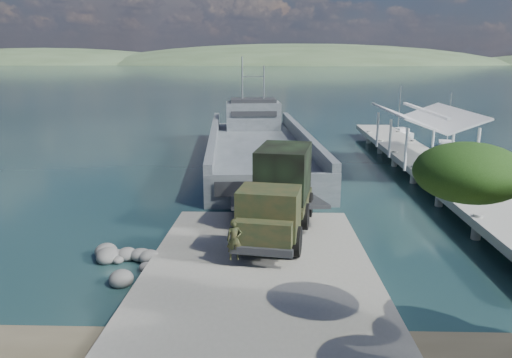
% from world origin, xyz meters
% --- Properties ---
extents(ground, '(1400.00, 1400.00, 0.00)m').
position_xyz_m(ground, '(0.00, 0.00, 0.00)').
color(ground, '#163234').
rests_on(ground, ground).
extents(boat_ramp, '(10.00, 18.00, 0.50)m').
position_xyz_m(boat_ramp, '(0.00, -1.00, 0.25)').
color(boat_ramp, gray).
rests_on(boat_ramp, ground).
extents(shoreline_rocks, '(3.20, 5.60, 0.90)m').
position_xyz_m(shoreline_rocks, '(-6.20, 0.50, 0.00)').
color(shoreline_rocks, '#61615F').
rests_on(shoreline_rocks, ground).
extents(distant_headlands, '(1000.00, 240.00, 48.00)m').
position_xyz_m(distant_headlands, '(50.00, 560.00, 0.00)').
color(distant_headlands, '#3E5334').
rests_on(distant_headlands, ground).
extents(pier, '(6.40, 44.00, 6.10)m').
position_xyz_m(pier, '(13.00, 18.77, 1.60)').
color(pier, '#A7A79D').
rests_on(pier, ground).
extents(landing_craft, '(11.20, 34.85, 10.20)m').
position_xyz_m(landing_craft, '(-0.62, 23.56, 0.83)').
color(landing_craft, '#485055').
rests_on(landing_craft, ground).
extents(military_truck, '(4.26, 9.42, 4.22)m').
position_xyz_m(military_truck, '(0.91, 3.60, 2.60)').
color(military_truck, black).
rests_on(military_truck, boat_ramp).
extents(soldier, '(0.70, 0.50, 1.80)m').
position_xyz_m(soldier, '(-1.09, -1.15, 1.40)').
color(soldier, black).
rests_on(soldier, boat_ramp).
extents(sailboat_near, '(2.73, 5.13, 6.00)m').
position_xyz_m(sailboat_near, '(18.82, 30.39, 0.32)').
color(sailboat_near, white).
rests_on(sailboat_near, ground).
extents(sailboat_far, '(2.66, 5.29, 6.19)m').
position_xyz_m(sailboat_far, '(16.03, 39.42, 0.33)').
color(sailboat_far, white).
rests_on(sailboat_far, ground).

